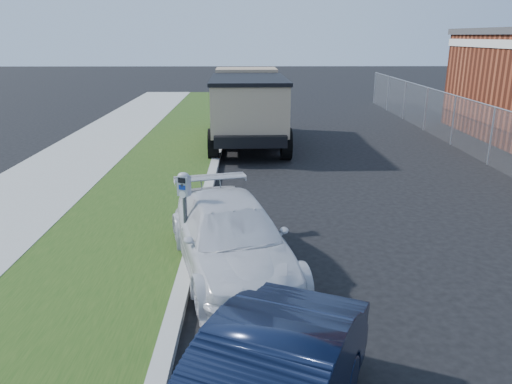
{
  "coord_description": "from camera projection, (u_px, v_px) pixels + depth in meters",
  "views": [
    {
      "loc": [
        -1.53,
        -8.18,
        3.89
      ],
      "look_at": [
        -1.4,
        1.0,
        1.0
      ],
      "focal_mm": 35.0,
      "sensor_mm": 36.0,
      "label": 1
    }
  ],
  "objects": [
    {
      "name": "white_wagon",
      "position": [
        232.0,
        237.0,
        8.48
      ],
      "size": [
        2.72,
        4.53,
        1.23
      ],
      "primitive_type": "imported",
      "rotation": [
        0.0,
        0.0,
        0.25
      ],
      "color": "silver",
      "rests_on": "ground"
    },
    {
      "name": "dump_truck",
      "position": [
        248.0,
        103.0,
        18.5
      ],
      "size": [
        2.85,
        6.79,
        2.63
      ],
      "rotation": [
        0.0,
        0.0,
        0.03
      ],
      "color": "black",
      "rests_on": "ground"
    },
    {
      "name": "parking_meter",
      "position": [
        184.0,
        197.0,
        8.46
      ],
      "size": [
        0.25,
        0.21,
        1.55
      ],
      "rotation": [
        0.0,
        0.0,
        -0.38
      ],
      "color": "#3F4247",
      "rests_on": "ground"
    },
    {
      "name": "chainlink_fence",
      "position": [
        493.0,
        125.0,
        15.37
      ],
      "size": [
        0.06,
        30.06,
        30.0
      ],
      "color": "slate",
      "rests_on": "ground"
    },
    {
      "name": "streetside",
      "position": [
        63.0,
        220.0,
        10.8
      ],
      "size": [
        6.12,
        50.0,
        0.15
      ],
      "color": "gray",
      "rests_on": "ground"
    },
    {
      "name": "ground",
      "position": [
        334.0,
        261.0,
        8.99
      ],
      "size": [
        120.0,
        120.0,
        0.0
      ],
      "primitive_type": "plane",
      "color": "black",
      "rests_on": "ground"
    }
  ]
}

